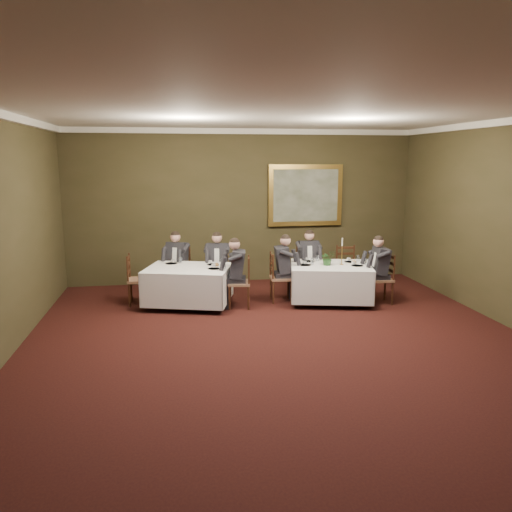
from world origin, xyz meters
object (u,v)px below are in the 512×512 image
object	(u,v)px
table_second	(188,283)
chair_main_endleft	(280,287)
chair_sec_backright	(218,282)
candlestick	(342,255)
table_main	(330,280)
chair_main_endright	(381,289)
diner_main_endright	(381,278)
centerpiece	(328,258)
diner_main_endleft	(281,276)
diner_sec_backright	(218,272)
diner_main_backleft	(308,268)
chair_sec_endleft	(139,290)
chair_sec_endright	(240,293)
painting	(305,195)
chair_main_backright	(347,279)
diner_sec_backleft	(178,270)
chair_main_backleft	(307,278)
chair_sec_backleft	(179,281)
diner_sec_endright	(239,281)

from	to	relation	value
table_second	chair_main_endleft	world-z (taller)	chair_main_endleft
chair_sec_backright	candlestick	distance (m)	2.64
table_main	chair_main_endright	bearing A→B (deg)	-12.87
diner_main_endright	chair_sec_backright	world-z (taller)	diner_main_endright
table_main	centerpiece	world-z (taller)	centerpiece
diner_main_endleft	diner_sec_backright	distance (m)	1.38
diner_main_backleft	candlestick	distance (m)	1.09
candlestick	diner_main_endright	bearing A→B (deg)	-16.35
chair_main_endleft	chair_sec_endleft	xyz separation A→B (m)	(-2.81, 0.28, 0.00)
diner_sec_backright	chair_main_endleft	bearing A→B (deg)	162.86
diner_main_backleft	diner_main_endright	xyz separation A→B (m)	(1.19, -1.10, 0.00)
diner_main_endright	chair_sec_endright	size ratio (longest dim) A/B	1.35
centerpiece	diner_main_endright	bearing A→B (deg)	-11.28
diner_sec_backright	chair_sec_backright	bearing A→B (deg)	-90.00
chair_main_endright	painting	size ratio (longest dim) A/B	0.57
chair_main_backright	diner_sec_backleft	distance (m)	3.62
diner_sec_backright	table_second	bearing A→B (deg)	57.61
diner_sec_backleft	table_second	bearing A→B (deg)	127.85
diner_main_endright	table_second	bearing A→B (deg)	85.33
chair_main_backleft	diner_main_endright	size ratio (longest dim) A/B	0.74
chair_main_endright	painting	world-z (taller)	painting
chair_main_endleft	diner_main_endright	xyz separation A→B (m)	(1.94, -0.44, 0.23)
chair_main_backright	chair_sec_backright	world-z (taller)	same
chair_main_backleft	chair_sec_backleft	world-z (taller)	same
diner_sec_endright	painting	size ratio (longest dim) A/B	0.76
chair_main_backleft	candlestick	xyz separation A→B (m)	(0.45, -0.89, 0.68)
diner_sec_backright	chair_sec_endleft	bearing A→B (deg)	24.94
chair_main_endleft	chair_sec_backright	bearing A→B (deg)	-115.69
diner_main_endleft	chair_sec_endleft	bearing A→B (deg)	-92.15
chair_main_endright	diner_sec_endright	size ratio (longest dim) A/B	0.74
diner_main_backleft	diner_sec_backleft	bearing A→B (deg)	-5.15
chair_main_endright	painting	bearing A→B (deg)	25.37
chair_sec_backright	painting	distance (m)	3.00
chair_main_backright	chair_main_endleft	xyz separation A→B (m)	(-1.57, -0.47, 0.00)
chair_sec_endleft	diner_main_endright	bearing A→B (deg)	82.50
table_main	chair_sec_endright	bearing A→B (deg)	-178.33
diner_main_backleft	chair_main_endright	bearing A→B (deg)	137.63
table_second	diner_sec_backleft	distance (m)	0.92
diner_main_endleft	diner_sec_endright	distance (m)	0.93
chair_main_endright	diner_sec_endright	xyz separation A→B (m)	(-2.83, 0.17, 0.23)
diner_sec_backleft	centerpiece	xyz separation A→B (m)	(2.92, -1.13, 0.41)
diner_sec_backleft	chair_sec_backright	size ratio (longest dim) A/B	1.35
chair_main_backright	diner_main_endleft	world-z (taller)	diner_main_endleft
chair_main_backleft	painting	xyz separation A→B (m)	(0.23, 1.15, 1.71)
diner_sec_backleft	chair_sec_endleft	distance (m)	1.02
diner_main_endright	candlestick	xyz separation A→B (m)	(-0.74, 0.22, 0.45)
chair_sec_backright	candlestick	bearing A→B (deg)	171.03
chair_main_backright	diner_main_endleft	bearing A→B (deg)	21.70
diner_main_endleft	diner_sec_backleft	bearing A→B (deg)	-110.27
chair_sec_endright	chair_sec_backright	bearing A→B (deg)	27.44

